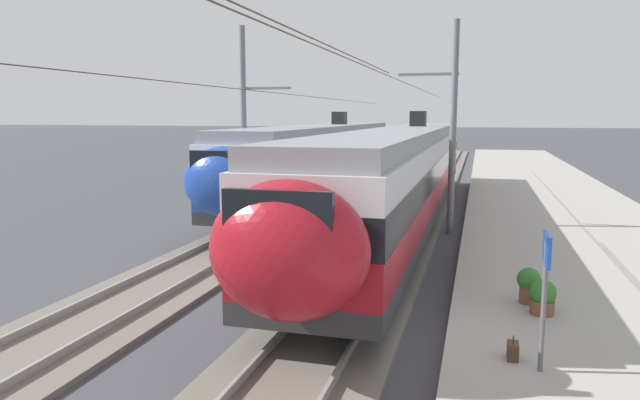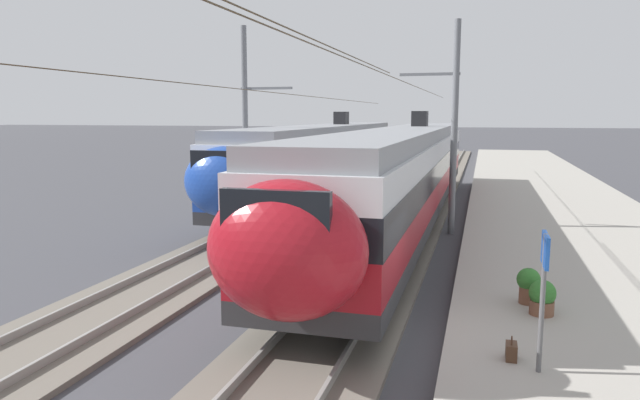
{
  "view_description": "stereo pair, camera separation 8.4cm",
  "coord_description": "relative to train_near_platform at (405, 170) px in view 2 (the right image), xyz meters",
  "views": [
    {
      "loc": [
        -10.56,
        -1.63,
        4.38
      ],
      "look_at": [
        3.3,
        2.2,
        2.25
      ],
      "focal_mm": 32.43,
      "sensor_mm": 36.0,
      "label": 1
    },
    {
      "loc": [
        -10.53,
        -1.71,
        4.38
      ],
      "look_at": [
        3.3,
        2.2,
        2.25
      ],
      "focal_mm": 32.43,
      "sensor_mm": 36.0,
      "label": 2
    }
  ],
  "objects": [
    {
      "name": "ground_plane",
      "position": [
        -12.01,
        -1.2,
        -2.23
      ],
      "size": [
        400.0,
        400.0,
        0.0
      ],
      "primitive_type": "plane",
      "color": "#424247"
    },
    {
      "name": "track_near",
      "position": [
        -12.01,
        0.0,
        -2.16
      ],
      "size": [
        120.0,
        3.0,
        0.28
      ],
      "color": "#6B6359",
      "rests_on": "ground"
    },
    {
      "name": "track_far",
      "position": [
        -12.01,
        4.91,
        -2.16
      ],
      "size": [
        120.0,
        3.0,
        0.28
      ],
      "color": "#6B6359",
      "rests_on": "ground"
    },
    {
      "name": "train_near_platform",
      "position": [
        0.0,
        0.0,
        0.0
      ],
      "size": [
        29.92,
        2.88,
        4.27
      ],
      "color": "#2D2D30",
      "rests_on": "track_near"
    },
    {
      "name": "train_far_track",
      "position": [
        5.54,
        4.91,
        -0.01
      ],
      "size": [
        24.38,
        3.03,
        4.27
      ],
      "color": "#2D2D30",
      "rests_on": "track_far"
    },
    {
      "name": "catenary_mast_mid",
      "position": [
        -0.97,
        -1.73,
        1.81
      ],
      "size": [
        42.01,
        2.17,
        7.73
      ],
      "color": "slate",
      "rests_on": "ground"
    },
    {
      "name": "catenary_mast_far_side",
      "position": [
        0.36,
        6.73,
        1.91
      ],
      "size": [
        42.01,
        2.26,
        8.04
      ],
      "color": "slate",
      "rests_on": "ground"
    },
    {
      "name": "platform_sign",
      "position": [
        -13.25,
        -3.89,
        -0.25
      ],
      "size": [
        0.7,
        0.08,
        2.23
      ],
      "color": "#59595B",
      "rests_on": "platform_slab"
    },
    {
      "name": "handbag_near_sign",
      "position": [
        -12.89,
        -3.49,
        -1.75
      ],
      "size": [
        0.32,
        0.18,
        0.41
      ],
      "color": "#472D1E",
      "rests_on": "platform_slab"
    },
    {
      "name": "potted_plant_platform_edge",
      "position": [
        -9.74,
        -3.96,
        -1.44
      ],
      "size": [
        0.5,
        0.5,
        0.78
      ],
      "color": "brown",
      "rests_on": "platform_slab"
    },
    {
      "name": "potted_plant_by_shelter",
      "position": [
        -10.41,
        -4.18,
        -1.51
      ],
      "size": [
        0.54,
        0.54,
        0.72
      ],
      "color": "brown",
      "rests_on": "platform_slab"
    }
  ]
}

